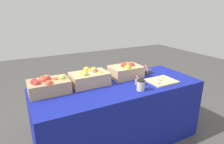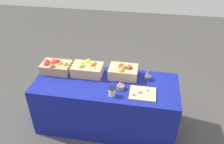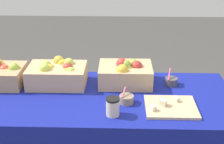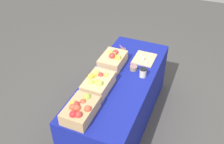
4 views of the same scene
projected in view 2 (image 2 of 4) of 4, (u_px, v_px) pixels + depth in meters
ground_plane at (106, 123)px, 3.39m from camera, size 10.00×10.00×0.00m
table at (106, 104)px, 3.18m from camera, size 1.90×0.76×0.74m
apple_crate_left at (56, 66)px, 3.16m from camera, size 0.40×0.27×0.17m
apple_crate_middle at (88, 69)px, 3.11m from camera, size 0.41×0.27×0.19m
apple_crate_right at (124, 71)px, 3.05m from camera, size 0.38×0.27×0.20m
cutting_board_front at (142, 93)px, 2.78m from camera, size 0.32×0.27×0.06m
sample_bowl_near at (121, 87)px, 2.86m from camera, size 0.09×0.09×0.10m
sample_bowl_mid at (148, 78)px, 3.03m from camera, size 0.09×0.10×0.11m
coffee_cup at (112, 92)px, 2.73m from camera, size 0.08×0.08×0.12m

